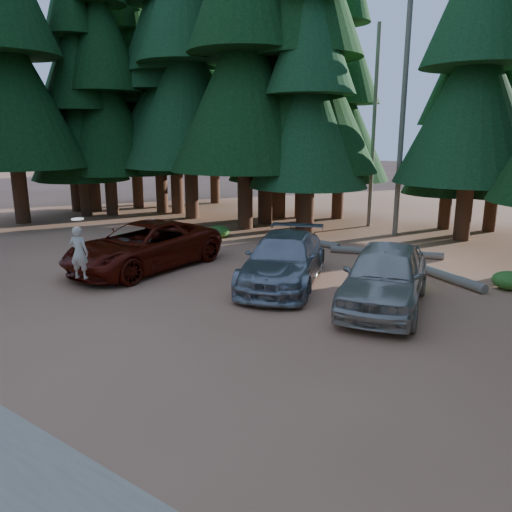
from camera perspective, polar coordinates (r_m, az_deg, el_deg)
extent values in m
plane|color=#985F40|center=(13.47, -10.55, -7.07)|extent=(160.00, 160.00, 0.00)
cylinder|color=#6E6258|center=(24.61, 16.49, 16.17)|extent=(0.24, 0.24, 12.00)
cylinder|color=#6E6258|center=(26.71, 13.32, 13.97)|extent=(0.20, 0.20, 10.00)
imported|color=#581107|center=(18.34, -12.69, 1.14)|extent=(2.81, 6.03, 1.67)
imported|color=gray|center=(16.08, 3.17, -0.44)|extent=(4.12, 5.95, 1.60)
imported|color=#B5AEA1|center=(14.39, 14.50, -2.21)|extent=(3.31, 5.58, 1.78)
imported|color=beige|center=(15.92, -19.58, 0.37)|extent=(0.69, 0.59, 1.61)
cylinder|color=white|center=(15.76, -19.72, 4.00)|extent=(0.36, 0.36, 0.04)
cylinder|color=#6E6258|center=(22.39, 5.33, 1.86)|extent=(3.92, 0.87, 0.28)
cylinder|color=#6E6258|center=(17.91, 20.16, -1.92)|extent=(3.48, 2.19, 0.32)
cylinder|color=#6E6258|center=(20.56, 14.60, 0.39)|extent=(4.24, 1.69, 0.28)
ellipsoid|color=#256A1F|center=(22.65, -9.30, 2.25)|extent=(1.05, 1.05, 0.58)
ellipsoid|color=#256A1F|center=(23.51, -4.30, 2.82)|extent=(1.05, 1.05, 0.58)
ellipsoid|color=#256A1F|center=(18.34, 2.71, -0.18)|extent=(1.18, 1.18, 0.65)
ellipsoid|color=#256A1F|center=(19.30, 2.56, 0.24)|extent=(0.83, 0.83, 0.46)
ellipsoid|color=#256A1F|center=(16.50, 17.04, -2.63)|extent=(0.92, 0.92, 0.51)
ellipsoid|color=#256A1F|center=(17.56, 26.92, -2.49)|extent=(1.00, 1.00, 0.55)
ellipsoid|color=#256A1F|center=(22.96, -15.05, 1.93)|extent=(0.78, 0.78, 0.43)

